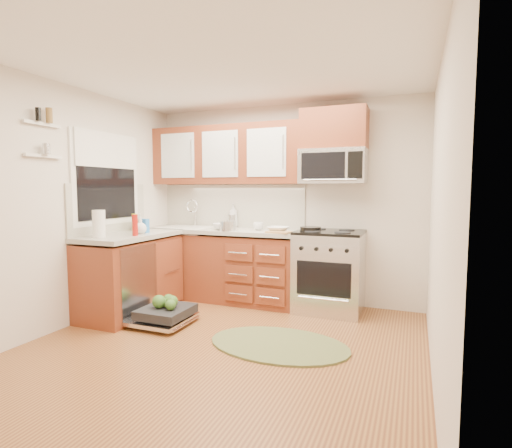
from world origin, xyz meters
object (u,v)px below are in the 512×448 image
at_px(upper_cabinets, 226,155).
at_px(dishwasher, 163,315).
at_px(stock_pot, 228,226).
at_px(microwave, 333,166).
at_px(skillet, 310,229).
at_px(paper_towel_roll, 99,224).
at_px(cup, 258,226).
at_px(bowl_b, 223,227).
at_px(cutting_board, 279,232).
at_px(range, 329,271).
at_px(rug, 279,345).
at_px(sink, 186,237).
at_px(bowl_a, 278,229).

distance_m(upper_cabinets, dishwasher, 2.19).
distance_m(dishwasher, stock_pot, 1.32).
bearing_deg(stock_pot, microwave, 15.23).
height_order(skillet, paper_towel_roll, paper_towel_roll).
distance_m(upper_cabinets, cup, 1.05).
xyz_separation_m(bowl_b, cup, (0.43, 0.12, 0.01)).
height_order(cutting_board, paper_towel_roll, paper_towel_roll).
bearing_deg(bowl_b, upper_cabinets, 107.42).
height_order(skillet, cup, cup).
bearing_deg(range, rug, -99.93).
bearing_deg(sink, stock_pot, -15.57).
relative_size(upper_cabinets, microwave, 2.70).
distance_m(bowl_a, bowl_b, 0.72).
height_order(range, bowl_b, bowl_b).
distance_m(upper_cabinets, skillet, 1.51).
relative_size(stock_pot, bowl_a, 0.78).
height_order(range, bowl_a, bowl_a).
relative_size(range, cup, 7.50).
xyz_separation_m(sink, cutting_board, (1.38, -0.20, 0.14)).
relative_size(microwave, bowl_a, 2.98).
bearing_deg(stock_pot, cup, 32.07).
bearing_deg(skillet, upper_cabinets, 170.14).
bearing_deg(upper_cabinets, stock_pot, -61.49).
bearing_deg(bowl_b, stock_pot, -37.29).
distance_m(upper_cabinets, paper_towel_roll, 1.84).
bearing_deg(paper_towel_roll, microwave, 32.96).
bearing_deg(microwave, stock_pot, -164.77).
bearing_deg(stock_pot, range, 9.83).
distance_m(sink, dishwasher, 1.38).
xyz_separation_m(rug, stock_pot, (-1.00, 1.01, 0.97)).
bearing_deg(microwave, range, -90.00).
bearing_deg(dishwasher, bowl_a, 47.72).
bearing_deg(dishwasher, bowl_b, 77.57).
bearing_deg(sink, bowl_b, -10.98).
bearing_deg(bowl_a, microwave, 20.04).
bearing_deg(skillet, sink, 178.27).
distance_m(rug, paper_towel_roll, 2.25).
xyz_separation_m(upper_cabinets, rug, (1.19, -1.37, -1.86)).
bearing_deg(microwave, upper_cabinets, 178.98).
xyz_separation_m(range, skillet, (-0.22, -0.06, 0.50)).
bearing_deg(cup, bowl_a, -17.71).
height_order(upper_cabinets, cutting_board, upper_cabinets).
relative_size(microwave, bowl_b, 2.92).
height_order(rug, cutting_board, cutting_board).
relative_size(upper_cabinets, cutting_board, 7.27).
bearing_deg(dishwasher, cutting_board, 43.02).
bearing_deg(skillet, dishwasher, -141.09).
height_order(upper_cabinets, sink, upper_cabinets).
height_order(range, rug, range).
distance_m(skillet, stock_pot, 1.01).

